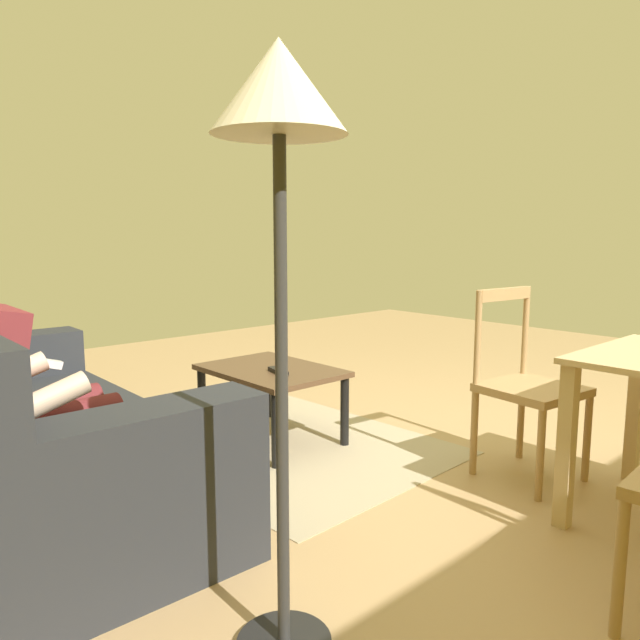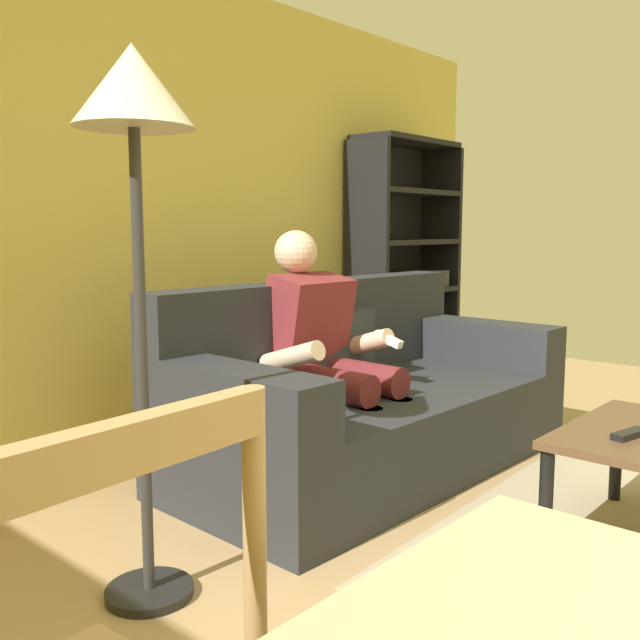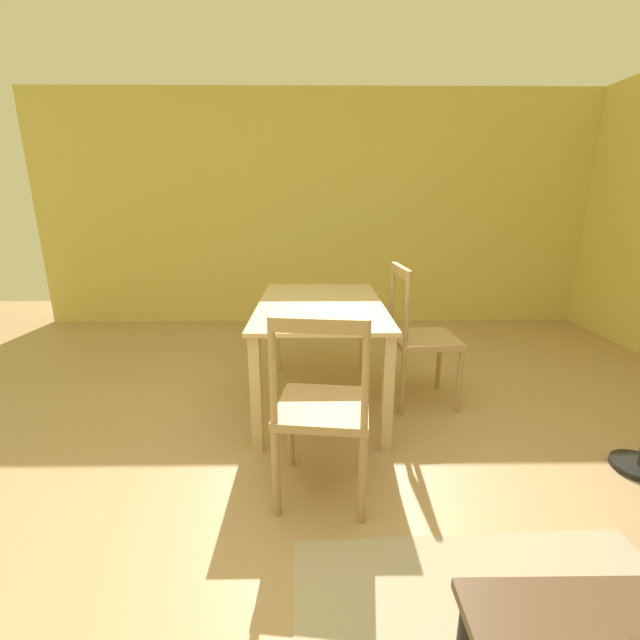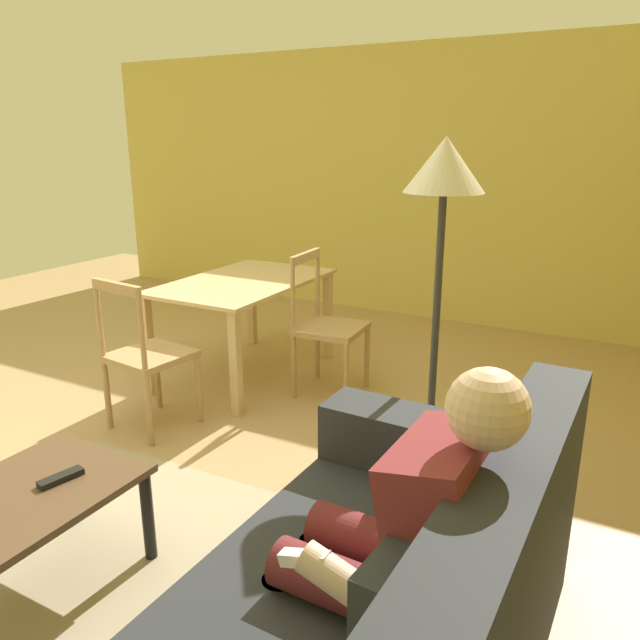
{
  "view_description": "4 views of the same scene",
  "coord_description": "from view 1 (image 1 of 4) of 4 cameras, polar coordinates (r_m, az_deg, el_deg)",
  "views": [
    {
      "loc": [
        -1.77,
        2.73,
        1.21
      ],
      "look_at": [
        -0.19,
        1.28,
        0.9
      ],
      "focal_mm": 33.57,
      "sensor_mm": 36.0,
      "label": 1
    },
    {
      "loc": [
        -1.73,
        -0.08,
        1.17
      ],
      "look_at": [
        -0.19,
        1.28,
        0.9
      ],
      "focal_mm": 39.31,
      "sensor_mm": 36.0,
      "label": 2
    },
    {
      "loc": [
        1.4,
        0.0,
        1.38
      ],
      "look_at": [
        -1.33,
        0.04,
        0.6
      ],
      "focal_mm": 23.61,
      "sensor_mm": 36.0,
      "label": 3
    },
    {
      "loc": [
        2.15,
        2.56,
        1.7
      ],
      "look_at": [
        -0.19,
        1.28,
        0.9
      ],
      "focal_mm": 34.3,
      "sensor_mm": 36.0,
      "label": 4
    }
  ],
  "objects": [
    {
      "name": "dining_chair_facing_couch",
      "position": [
        3.14,
        19.12,
        -6.04
      ],
      "size": [
        0.47,
        0.47,
        0.94
      ],
      "color": "tan",
      "rests_on": "ground_plane"
    },
    {
      "name": "couch",
      "position": [
        2.95,
        -26.53,
        -10.21
      ],
      "size": [
        2.11,
        1.03,
        0.9
      ],
      "color": "#282B30",
      "rests_on": "ground_plane"
    },
    {
      "name": "tv_remote",
      "position": [
        3.37,
        -4.01,
        -4.88
      ],
      "size": [
        0.18,
        0.09,
        0.02
      ],
      "primitive_type": "cube",
      "rotation": [
        0.0,
        0.0,
        1.35
      ],
      "color": "black",
      "rests_on": "coffee_table"
    },
    {
      "name": "area_rug",
      "position": [
        3.62,
        -4.62,
        -11.2
      ],
      "size": [
        2.05,
        1.47,
        0.01
      ],
      "primitive_type": "cube",
      "rotation": [
        0.0,
        0.0,
        0.03
      ],
      "color": "tan",
      "rests_on": "ground_plane"
    },
    {
      "name": "coffee_table",
      "position": [
        3.52,
        -4.69,
        -5.59
      ],
      "size": [
        0.8,
        0.58,
        0.43
      ],
      "color": "brown",
      "rests_on": "ground_plane"
    },
    {
      "name": "person_lounging",
      "position": [
        2.66,
        -26.92,
        -6.14
      ],
      "size": [
        0.6,
        0.87,
        1.16
      ],
      "color": "maroon",
      "rests_on": "ground_plane"
    },
    {
      "name": "floor_lamp",
      "position": [
        1.62,
        -3.89,
        16.16
      ],
      "size": [
        0.36,
        0.36,
        1.7
      ],
      "color": "black",
      "rests_on": "ground_plane"
    },
    {
      "name": "ground_plane",
      "position": [
        3.47,
        14.03,
        -12.4
      ],
      "size": [
        8.91,
        8.91,
        0.0
      ],
      "primitive_type": "plane",
      "color": "tan"
    }
  ]
}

